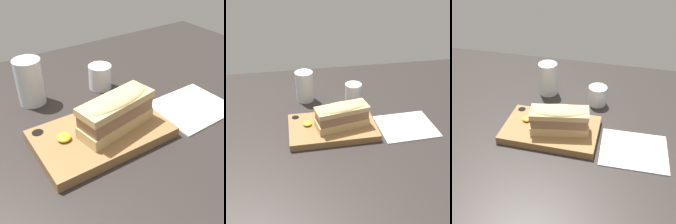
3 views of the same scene
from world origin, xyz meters
The scene contains 7 objects.
dining_table centered at (0.00, 0.00, 1.00)cm, with size 167.31×107.21×2.00cm.
serving_board centered at (4.43, 0.26, 3.19)cm, with size 29.59×18.15×2.44cm.
sandwich centered at (7.61, -1.05, 8.96)cm, with size 18.42×9.65×8.52cm.
mustard_dollop centered at (-3.93, 1.40, 4.99)cm, with size 3.04×3.04×1.21cm.
water_glass centered at (-3.05, 23.00, 7.31)cm, with size 7.02×7.02×12.27cm.
wine_glass centered at (16.24, 19.98, 5.19)cm, with size 6.59×6.59×6.89cm.
napkin centered at (30.43, -2.34, 2.20)cm, with size 19.81×16.68×0.40cm.
Camera 1 is at (-20.45, -42.03, 42.75)cm, focal length 45.00 mm.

